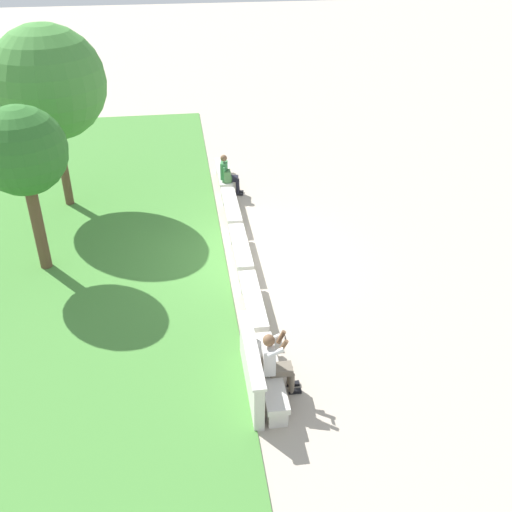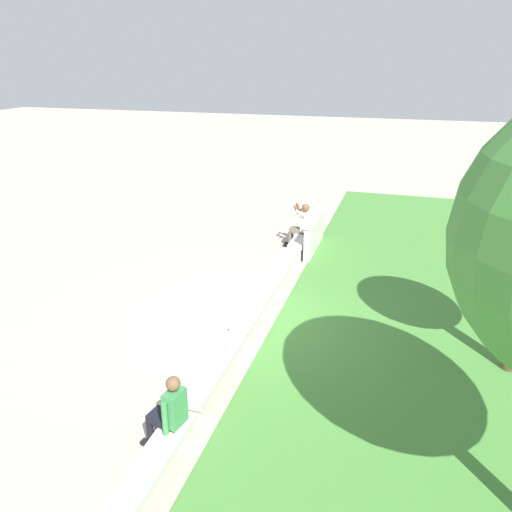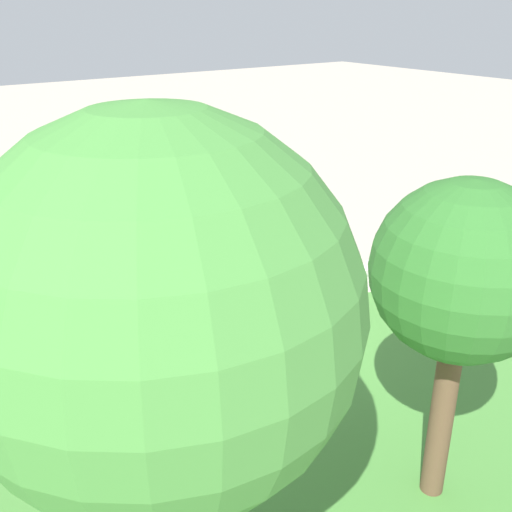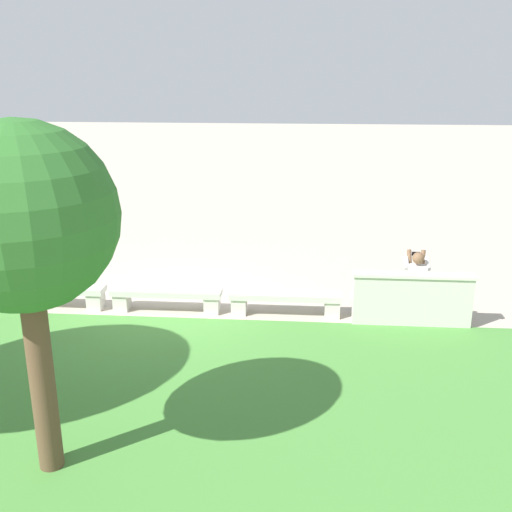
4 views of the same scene
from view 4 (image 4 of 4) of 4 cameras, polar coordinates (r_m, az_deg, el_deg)
name	(u,v)px [view 4 (image 4 of 4)]	position (r m, az deg, el deg)	size (l,w,h in m)	color
ground_plane	(167,311)	(11.81, -8.46, -5.17)	(80.00, 80.00, 0.00)	#B2A593
grass_strip	(89,446)	(8.11, -15.60, -17.00)	(23.32, 8.00, 0.03)	#478438
bench_main	(408,303)	(11.58, 14.29, -4.40)	(2.13, 0.40, 0.45)	beige
bench_near	(285,300)	(11.41, 2.82, -4.18)	(2.13, 0.40, 0.45)	beige
bench_mid	(166,296)	(11.70, -8.52, -3.79)	(2.13, 0.40, 0.45)	beige
bench_far	(51,293)	(12.41, -18.93, -3.31)	(2.13, 0.40, 0.45)	beige
backrest_wall_with_plaque	(412,300)	(11.19, 14.64, -4.04)	(2.18, 0.24, 1.01)	beige
person_photographer	(415,280)	(11.52, 14.93, -2.27)	(0.48, 0.73, 1.32)	black
tree_left_background	(23,220)	(6.65, -21.34, 3.17)	(2.01, 2.01, 4.07)	brown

